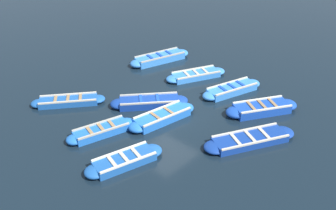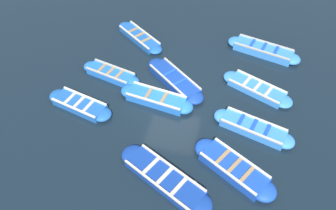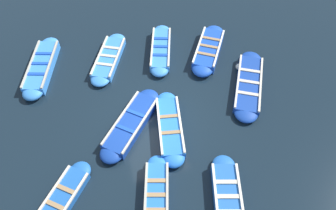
{
  "view_description": "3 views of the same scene",
  "coord_description": "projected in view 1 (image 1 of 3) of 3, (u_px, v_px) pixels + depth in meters",
  "views": [
    {
      "loc": [
        -10.82,
        11.18,
        9.53
      ],
      "look_at": [
        -0.23,
        0.06,
        0.44
      ],
      "focal_mm": 42.0,
      "sensor_mm": 36.0,
      "label": 1
    },
    {
      "loc": [
        -10.12,
        -2.09,
        10.63
      ],
      "look_at": [
        -0.76,
        0.08,
        0.22
      ],
      "focal_mm": 35.0,
      "sensor_mm": 36.0,
      "label": 2
    },
    {
      "loc": [
        1.37,
        7.4,
        10.36
      ],
      "look_at": [
        -0.62,
        -0.17,
        0.44
      ],
      "focal_mm": 35.0,
      "sensor_mm": 36.0,
      "label": 3
    }
  ],
  "objects": [
    {
      "name": "boat_outer_right",
      "position": [
        124.0,
        161.0,
        14.83
      ],
      "size": [
        1.6,
        3.29,
        0.39
      ],
      "color": "#1E59AD",
      "rests_on": "ground"
    },
    {
      "name": "boat_far_corner",
      "position": [
        101.0,
        131.0,
        16.54
      ],
      "size": [
        1.47,
        3.14,
        0.39
      ],
      "color": "blue",
      "rests_on": "ground"
    },
    {
      "name": "boat_broadside",
      "position": [
        68.0,
        101.0,
        18.73
      ],
      "size": [
        2.72,
        3.21,
        0.36
      ],
      "color": "#1E59AD",
      "rests_on": "ground"
    },
    {
      "name": "ground_plane",
      "position": [
        165.0,
        111.0,
        18.24
      ],
      "size": [
        120.0,
        120.0,
        0.0
      ],
      "primitive_type": "plane",
      "color": "black"
    },
    {
      "name": "buoy_orange_near",
      "position": [
        264.0,
        129.0,
        16.7
      ],
      "size": [
        0.28,
        0.28,
        0.28
      ],
      "primitive_type": "sphere",
      "color": "silver",
      "rests_on": "ground"
    },
    {
      "name": "boat_outer_left",
      "position": [
        196.0,
        75.0,
        21.14
      ],
      "size": [
        2.17,
        3.44,
        0.37
      ],
      "color": "#3884E0",
      "rests_on": "ground"
    },
    {
      "name": "boat_centre",
      "position": [
        250.0,
        140.0,
        16.02
      ],
      "size": [
        2.67,
        4.02,
        0.36
      ],
      "color": "navy",
      "rests_on": "ground"
    },
    {
      "name": "boat_drifting",
      "position": [
        262.0,
        108.0,
        18.06
      ],
      "size": [
        2.58,
        3.46,
        0.46
      ],
      "color": "#1947B7",
      "rests_on": "ground"
    },
    {
      "name": "boat_alongside",
      "position": [
        149.0,
        102.0,
        18.6
      ],
      "size": [
        3.04,
        3.38,
        0.41
      ],
      "color": "navy",
      "rests_on": "ground"
    },
    {
      "name": "boat_tucked",
      "position": [
        162.0,
        117.0,
        17.44
      ],
      "size": [
        1.33,
        3.5,
        0.43
      ],
      "color": "blue",
      "rests_on": "ground"
    },
    {
      "name": "boat_bow_out",
      "position": [
        232.0,
        89.0,
        19.68
      ],
      "size": [
        1.71,
        3.5,
        0.41
      ],
      "color": "#3884E0",
      "rests_on": "ground"
    },
    {
      "name": "boat_near_quay",
      "position": [
        160.0,
        58.0,
        22.96
      ],
      "size": [
        1.83,
        3.88,
        0.45
      ],
      "color": "#3884E0",
      "rests_on": "ground"
    }
  ]
}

